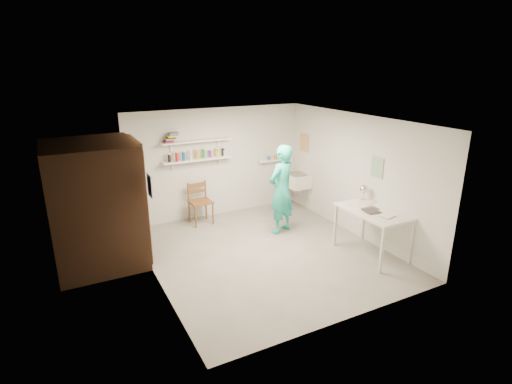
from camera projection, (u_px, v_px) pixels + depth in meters
name	position (u px, v px, depth m)	size (l,w,h in m)	color
floor	(266.00, 253.00, 7.30)	(4.00, 4.50, 0.02)	slate
ceiling	(267.00, 120.00, 6.55)	(4.00, 4.50, 0.02)	silver
wall_back	(217.00, 163.00, 8.83)	(4.00, 0.02, 2.40)	silver
wall_front	(354.00, 239.00, 5.02)	(4.00, 0.02, 2.40)	silver
wall_left	(151.00, 209.00, 6.04)	(0.02, 4.50, 2.40)	silver
wall_right	(356.00, 176.00, 7.81)	(0.02, 4.50, 2.40)	silver
doorway_recess	(138.00, 201.00, 7.00)	(0.02, 0.90, 2.00)	black
corridor_box	(95.00, 204.00, 6.67)	(1.40, 1.50, 2.10)	brown
door_lintel	(134.00, 142.00, 6.68)	(0.06, 1.05, 0.10)	brown
door_jamb_near	(146.00, 209.00, 6.59)	(0.06, 0.10, 2.00)	brown
door_jamb_far	(134.00, 193.00, 7.43)	(0.06, 0.10, 2.00)	brown
shelf_lower	(197.00, 160.00, 8.46)	(1.50, 0.22, 0.03)	white
shelf_upper	(197.00, 141.00, 8.33)	(1.50, 0.22, 0.03)	white
ledge_shelf	(272.00, 160.00, 9.37)	(0.70, 0.14, 0.03)	white
poster_left	(149.00, 186.00, 5.99)	(0.01, 0.28, 0.36)	#334C7F
poster_right_a	(304.00, 143.00, 9.21)	(0.01, 0.34, 0.42)	#995933
poster_right_b	(377.00, 167.00, 7.24)	(0.01, 0.30, 0.38)	#3F724C
belfast_sink	(297.00, 180.00, 9.28)	(0.48, 0.60, 0.30)	white
man	(281.00, 189.00, 7.95)	(0.66, 0.43, 1.81)	#22AD9C
wall_clock	(280.00, 172.00, 8.06)	(0.32, 0.32, 0.04)	beige
wooden_chair	(201.00, 202.00, 8.49)	(0.45, 0.43, 0.97)	brown
work_table	(372.00, 233.00, 7.11)	(0.76, 1.27, 0.85)	silver
desk_lamp	(364.00, 189.00, 7.43)	(0.16, 0.16, 0.16)	silver
spray_cans	(197.00, 155.00, 8.42)	(1.31, 0.06, 0.17)	black
book_stack	(171.00, 138.00, 8.06)	(0.30, 0.14, 0.20)	red
ledge_pots	(272.00, 158.00, 9.36)	(0.48, 0.07, 0.09)	silver
papers	(374.00, 210.00, 6.97)	(0.30, 0.22, 0.02)	silver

